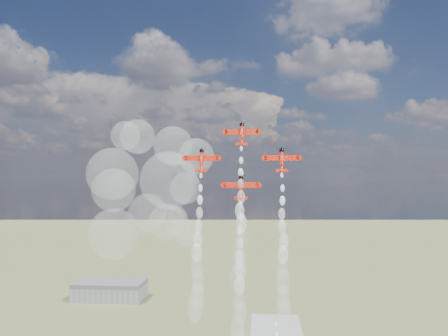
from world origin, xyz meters
TOP-DOWN VIEW (x-y plane):
  - hangar at (-120.00, 180.00)m, footprint 50.00×28.00m
  - plane_lead at (-15.34, 4.20)m, footprint 11.89×4.79m
  - plane_left at (-29.26, 1.42)m, footprint 11.89×4.79m
  - plane_right at (-1.43, 1.42)m, footprint 11.89×4.79m
  - plane_slot at (-15.34, -1.36)m, footprint 11.89×4.79m
  - smoke_trail_lead at (-15.46, -7.47)m, footprint 5.58×16.33m
  - smoke_trail_left at (-29.15, -10.44)m, footprint 5.57×16.40m
  - smoke_trail_right at (-1.59, -10.34)m, footprint 5.21×16.15m
  - smoke_trail_slot at (-15.47, -12.97)m, footprint 5.61×15.87m
  - drifted_smoke_cloud at (-56.11, 24.72)m, footprint 53.50×40.39m

SIDE VIEW (x-z plane):
  - hangar at x=-120.00m, z-range 0.00..13.00m
  - smoke_trail_slot at x=-15.47m, z-range 24.62..69.99m
  - smoke_trail_right at x=-1.59m, z-range 33.28..79.58m
  - smoke_trail_left at x=-29.15m, z-range 34.19..79.31m
  - smoke_trail_lead at x=-15.46m, z-range 43.51..88.62m
  - drifted_smoke_cloud at x=-56.11m, z-range 55.58..113.80m
  - plane_slot at x=-15.34m, z-range 82.11..90.40m
  - plane_left at x=-29.26m, z-range 91.45..99.73m
  - plane_right at x=-1.43m, z-range 91.45..99.73m
  - plane_lead at x=-15.34m, z-range 100.78..109.07m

